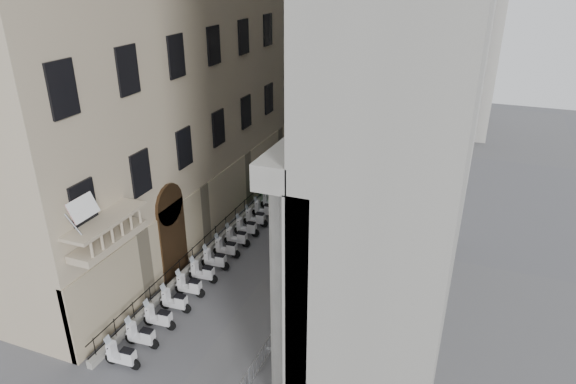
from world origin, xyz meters
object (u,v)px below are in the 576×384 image
at_px(scooter_0, 124,366).
at_px(info_kiosk, 273,178).
at_px(security_tent, 287,169).
at_px(street_lamp, 293,122).
at_px(pedestrian_b, 367,173).
at_px(pedestrian_a, 363,162).

distance_m(scooter_0, info_kiosk, 20.25).
xyz_separation_m(scooter_0, security_tent, (0.47, 18.79, 2.59)).
xyz_separation_m(street_lamp, pedestrian_b, (6.05, 0.94, -3.81)).
xyz_separation_m(security_tent, pedestrian_b, (4.79, 5.52, -1.71)).
height_order(info_kiosk, pedestrian_a, info_kiosk).
height_order(security_tent, street_lamp, street_lamp).
bearing_deg(security_tent, info_kiosk, 139.88).
relative_size(scooter_0, info_kiosk, 0.73).
distance_m(security_tent, pedestrian_a, 8.99).
distance_m(street_lamp, pedestrian_b, 7.21).
distance_m(scooter_0, street_lamp, 23.84).
bearing_deg(pedestrian_b, scooter_0, 96.18).
bearing_deg(security_tent, pedestrian_b, 49.03).
height_order(street_lamp, pedestrian_a, street_lamp).
distance_m(info_kiosk, pedestrian_b, 7.66).
bearing_deg(street_lamp, info_kiosk, -108.66).
relative_size(street_lamp, info_kiosk, 3.86).
bearing_deg(street_lamp, scooter_0, -99.46).
relative_size(street_lamp, pedestrian_b, 4.50).
xyz_separation_m(info_kiosk, pedestrian_a, (5.56, 6.51, -0.19)).
xyz_separation_m(security_tent, pedestrian_a, (3.90, 7.91, -1.74)).
bearing_deg(scooter_0, security_tent, -5.22).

